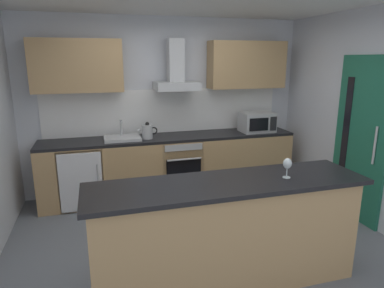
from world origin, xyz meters
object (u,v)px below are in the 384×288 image
(oven, at_px, (179,165))
(range_hood, at_px, (176,74))
(wine_glass, at_px, (287,164))
(microwave, at_px, (257,122))
(refrigerator, at_px, (82,176))
(sink, at_px, (122,138))
(kettle, at_px, (147,131))

(oven, xyz_separation_m, range_hood, (0.00, 0.13, 1.33))
(wine_glass, bearing_deg, oven, 100.64)
(microwave, bearing_deg, wine_glass, -110.30)
(refrigerator, bearing_deg, sink, 1.35)
(oven, xyz_separation_m, kettle, (-0.46, -0.03, 0.55))
(microwave, distance_m, kettle, 1.70)
(oven, distance_m, kettle, 0.72)
(sink, xyz_separation_m, range_hood, (0.81, 0.12, 0.86))
(refrigerator, height_order, sink, sink)
(sink, bearing_deg, oven, -0.77)
(oven, bearing_deg, sink, 179.23)
(microwave, xyz_separation_m, wine_glass, (-0.82, -2.21, 0.06))
(oven, bearing_deg, wine_glass, -79.36)
(kettle, bearing_deg, sink, 172.75)
(kettle, height_order, wine_glass, wine_glass)
(microwave, distance_m, range_hood, 1.45)
(kettle, xyz_separation_m, wine_glass, (0.88, -2.21, 0.11))
(oven, distance_m, range_hood, 1.33)
(refrigerator, relative_size, kettle, 2.94)
(refrigerator, relative_size, range_hood, 1.18)
(oven, height_order, kettle, kettle)
(microwave, bearing_deg, refrigerator, 179.45)
(microwave, distance_m, sink, 2.06)
(sink, bearing_deg, kettle, -7.25)
(microwave, relative_size, sink, 1.00)
(refrigerator, distance_m, sink, 0.77)
(microwave, bearing_deg, sink, 178.92)
(refrigerator, height_order, range_hood, range_hood)
(refrigerator, distance_m, wine_glass, 2.97)
(oven, bearing_deg, range_hood, 90.00)
(oven, relative_size, range_hood, 1.11)
(oven, bearing_deg, microwave, -1.29)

